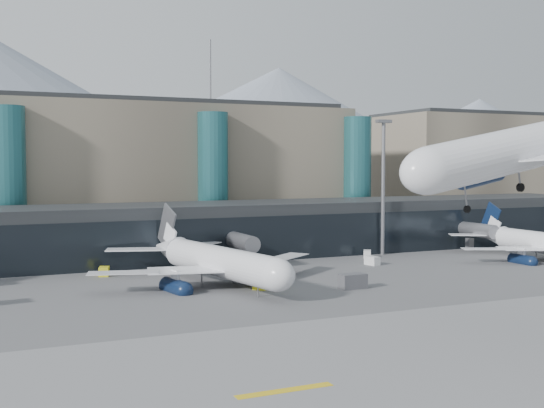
# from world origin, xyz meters

# --- Properties ---
(ground) EXTENTS (900.00, 900.00, 0.00)m
(ground) POSITION_xyz_m (0.00, 0.00, 0.00)
(ground) COLOR #515154
(ground) RESTS_ON ground
(runway_strip) EXTENTS (400.00, 40.00, 0.04)m
(runway_strip) POSITION_xyz_m (0.00, -15.00, 0.02)
(runway_strip) COLOR slate
(runway_strip) RESTS_ON ground
(runway_markings) EXTENTS (128.00, 1.00, 0.02)m
(runway_markings) POSITION_xyz_m (-0.00, -15.00, 0.05)
(runway_markings) COLOR gold
(runway_markings) RESTS_ON ground
(concourse) EXTENTS (170.00, 27.00, 10.00)m
(concourse) POSITION_xyz_m (-0.02, 57.73, 4.97)
(concourse) COLOR black
(concourse) RESTS_ON ground
(terminal_main) EXTENTS (130.00, 30.00, 31.00)m
(terminal_main) POSITION_xyz_m (-25.00, 90.00, 15.44)
(terminal_main) COLOR gray
(terminal_main) RESTS_ON ground
(terminal_east) EXTENTS (70.00, 30.00, 31.00)m
(terminal_east) POSITION_xyz_m (95.00, 90.00, 15.44)
(terminal_east) COLOR gray
(terminal_east) RESTS_ON ground
(teal_towers) EXTENTS (116.40, 19.40, 46.00)m
(teal_towers) POSITION_xyz_m (-14.99, 74.01, 14.01)
(teal_towers) COLOR #235E64
(teal_towers) RESTS_ON ground
(mountain_ridge) EXTENTS (910.00, 400.00, 110.00)m
(mountain_ridge) POSITION_xyz_m (15.97, 380.00, 45.74)
(mountain_ridge) COLOR gray
(mountain_ridge) RESTS_ON ground
(lightmast_mid) EXTENTS (3.00, 1.20, 25.60)m
(lightmast_mid) POSITION_xyz_m (30.00, 48.00, 14.42)
(lightmast_mid) COLOR slate
(lightmast_mid) RESTS_ON ground
(jet_parked_mid) EXTENTS (37.66, 38.31, 12.35)m
(jet_parked_mid) POSITION_xyz_m (-10.11, 32.53, 4.67)
(jet_parked_mid) COLOR white
(jet_parked_mid) RESTS_ON ground
(jet_parked_right) EXTENTS (34.23, 32.96, 11.02)m
(jet_parked_right) POSITION_xyz_m (52.22, 31.70, 4.17)
(jet_parked_right) COLOR white
(jet_parked_right) RESTS_ON ground
(veh_b) EXTENTS (2.08, 2.72, 1.39)m
(veh_b) POSITION_xyz_m (-22.94, 44.66, 0.69)
(veh_b) COLOR yellow
(veh_b) RESTS_ON ground
(veh_c) EXTENTS (3.74, 1.99, 2.07)m
(veh_c) POSITION_xyz_m (6.67, 19.77, 1.04)
(veh_c) COLOR #49494E
(veh_c) RESTS_ON ground
(veh_d) EXTENTS (2.41, 2.76, 1.39)m
(veh_d) POSITION_xyz_m (24.99, 45.39, 0.70)
(veh_d) COLOR silver
(veh_d) RESTS_ON ground
(veh_g) EXTENTS (1.96, 2.78, 1.48)m
(veh_g) POSITION_xyz_m (21.06, 37.51, 0.74)
(veh_g) COLOR silver
(veh_g) RESTS_ON ground
(veh_h) EXTENTS (3.60, 3.83, 1.91)m
(veh_h) POSITION_xyz_m (-4.69, 25.18, 0.96)
(veh_h) COLOR yellow
(veh_h) RESTS_ON ground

